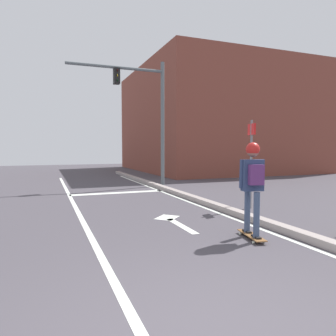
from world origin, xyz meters
TOP-DOWN VIEW (x-y plane):
  - lane_line_center at (-0.49, 6.00)m, footprint 0.12×20.00m
  - lane_line_curbside at (2.85, 6.00)m, footprint 0.12×20.00m
  - stop_bar at (1.25, 9.26)m, footprint 3.49×0.40m
  - lane_arrow_stem at (1.43, 3.90)m, footprint 0.16×1.40m
  - lane_arrow_head at (1.43, 4.75)m, footprint 0.71×0.71m
  - curb_strip at (3.10, 6.00)m, footprint 0.24×24.00m
  - skateboard at (2.24, 2.56)m, footprint 0.36×0.87m
  - skater at (2.24, 2.55)m, footprint 0.46×0.63m
  - traffic_signal_mast at (2.69, 10.76)m, footprint 4.07×0.34m
  - street_sign_post at (3.99, 5.01)m, footprint 0.13×0.44m
  - building_block at (10.68, 18.78)m, footprint 11.37×12.13m

SIDE VIEW (x-z plane):
  - lane_line_center at x=-0.49m, z-range 0.00..0.01m
  - lane_line_curbside at x=2.85m, z-range 0.00..0.01m
  - stop_bar at x=1.25m, z-range 0.00..0.01m
  - lane_arrow_stem at x=1.43m, z-range 0.00..0.01m
  - lane_arrow_head at x=1.43m, z-range 0.00..0.01m
  - skateboard at x=2.24m, z-range 0.02..0.10m
  - curb_strip at x=3.10m, z-range 0.00..0.14m
  - skater at x=2.24m, z-range 0.30..1.99m
  - street_sign_post at x=3.99m, z-range 0.36..2.77m
  - traffic_signal_mast at x=2.69m, z-range 0.90..6.22m
  - building_block at x=10.68m, z-range 0.00..7.27m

